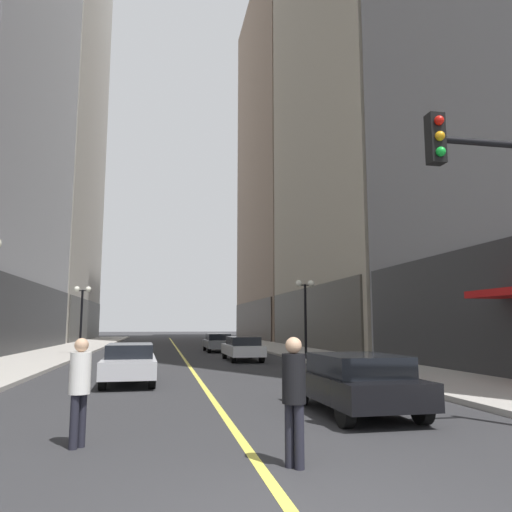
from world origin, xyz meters
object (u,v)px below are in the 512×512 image
object	(u,v)px
car_grey	(218,342)
fire_hydrant_right	(401,370)
car_silver	(129,362)
car_black	(355,381)
pedestrian_in_black_coat	(294,390)
street_lamp_right_mid	(305,301)
pedestrian_in_white_shirt	(80,383)
street_lamp_left_far	(82,305)
car_white	(242,347)

from	to	relation	value
car_grey	fire_hydrant_right	bearing A→B (deg)	-78.38
car_silver	fire_hydrant_right	distance (m)	9.46
car_black	pedestrian_in_black_coat	distance (m)	4.54
car_silver	car_grey	size ratio (longest dim) A/B	1.02
car_black	pedestrian_in_black_coat	bearing A→B (deg)	-123.12
car_black	street_lamp_right_mid	bearing A→B (deg)	77.35
car_silver	street_lamp_right_mid	bearing A→B (deg)	43.49
pedestrian_in_white_shirt	street_lamp_left_far	xyz separation A→B (m)	(-3.69, 24.51, 2.22)
car_silver	pedestrian_in_white_shirt	distance (m)	9.08
car_grey	street_lamp_left_far	size ratio (longest dim) A/B	1.06
car_silver	pedestrian_in_black_coat	distance (m)	11.22
car_black	fire_hydrant_right	distance (m)	6.85
car_white	street_lamp_right_mid	size ratio (longest dim) A/B	1.09
car_grey	street_lamp_left_far	distance (m)	10.05
pedestrian_in_white_shirt	street_lamp_right_mid	distance (m)	19.82
car_white	street_lamp_left_far	distance (m)	11.43
street_lamp_left_far	car_silver	bearing A→B (deg)	-75.61
car_black	street_lamp_right_mid	distance (m)	16.01
car_white	pedestrian_in_black_coat	distance (m)	20.60
street_lamp_left_far	street_lamp_right_mid	bearing A→B (deg)	-28.83
pedestrian_in_black_coat	street_lamp_left_far	bearing A→B (deg)	104.65
pedestrian_in_white_shirt	street_lamp_left_far	bearing A→B (deg)	98.55
car_black	pedestrian_in_white_shirt	world-z (taller)	pedestrian_in_white_shirt
pedestrian_in_white_shirt	car_silver	bearing A→B (deg)	88.28
car_silver	pedestrian_in_white_shirt	world-z (taller)	pedestrian_in_white_shirt
street_lamp_left_far	fire_hydrant_right	distance (m)	21.69
car_silver	street_lamp_right_mid	world-z (taller)	street_lamp_right_mid
car_silver	car_white	distance (m)	11.08
street_lamp_left_far	fire_hydrant_right	size ratio (longest dim) A/B	5.54
car_grey	street_lamp_left_far	bearing A→B (deg)	-160.22
car_white	fire_hydrant_right	xyz separation A→B (m)	(3.80, -11.06, -0.32)
car_silver	street_lamp_left_far	distance (m)	16.13
car_white	car_black	bearing A→B (deg)	-90.54
car_white	car_silver	bearing A→B (deg)	-119.98
street_lamp_left_far	pedestrian_in_black_coat	bearing A→B (deg)	-75.35
car_white	fire_hydrant_right	world-z (taller)	car_white
car_grey	pedestrian_in_white_shirt	distance (m)	28.33
street_lamp_left_far	fire_hydrant_right	world-z (taller)	street_lamp_left_far
car_silver	pedestrian_in_white_shirt	xyz separation A→B (m)	(-0.27, -9.08, 0.31)
pedestrian_in_white_shirt	street_lamp_right_mid	bearing A→B (deg)	62.44
car_black	street_lamp_right_mid	xyz separation A→B (m)	(3.46, 15.42, 2.54)
car_white	street_lamp_right_mid	xyz separation A→B (m)	(3.30, -1.21, 2.54)
car_black	pedestrian_in_white_shirt	bearing A→B (deg)	-160.16
car_black	pedestrian_in_white_shirt	size ratio (longest dim) A/B	2.36
pedestrian_in_black_coat	car_silver	bearing A→B (deg)	105.02
pedestrian_in_black_coat	fire_hydrant_right	distance (m)	11.38
car_silver	street_lamp_right_mid	distance (m)	12.45
car_silver	fire_hydrant_right	xyz separation A→B (m)	(9.34, -1.46, -0.32)
street_lamp_right_mid	fire_hydrant_right	distance (m)	10.27
pedestrian_in_white_shirt	street_lamp_left_far	world-z (taller)	street_lamp_left_far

